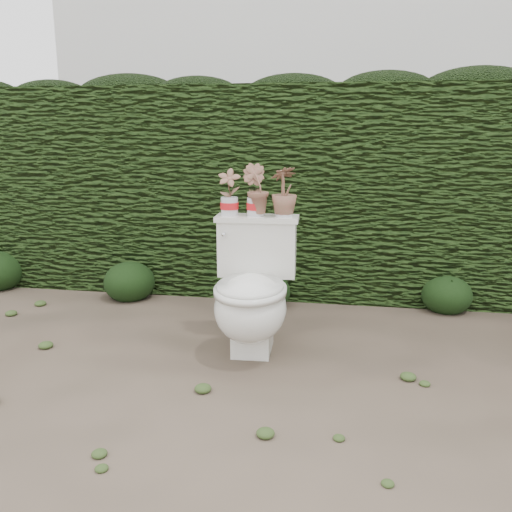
% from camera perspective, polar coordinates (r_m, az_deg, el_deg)
% --- Properties ---
extents(ground, '(60.00, 60.00, 0.00)m').
position_cam_1_polar(ground, '(3.14, -0.54, -10.93)').
color(ground, brown).
rests_on(ground, ground).
extents(hedge, '(8.00, 1.00, 1.60)m').
position_cam_1_polar(hedge, '(4.48, 3.12, 7.00)').
color(hedge, '#2A4517').
rests_on(hedge, ground).
extents(house_wall, '(8.00, 3.50, 4.00)m').
position_cam_1_polar(house_wall, '(8.85, 10.79, 17.68)').
color(house_wall, silver).
rests_on(house_wall, ground).
extents(toilet, '(0.51, 0.70, 0.78)m').
position_cam_1_polar(toilet, '(3.13, -0.40, -4.05)').
color(toilet, silver).
rests_on(toilet, ground).
extents(potted_plant_left, '(0.14, 0.10, 0.27)m').
position_cam_1_polar(potted_plant_left, '(3.28, -2.83, 6.61)').
color(potted_plant_left, '#1F6528').
rests_on(potted_plant_left, toilet).
extents(potted_plant_center, '(0.20, 0.18, 0.30)m').
position_cam_1_polar(potted_plant_center, '(3.25, -0.03, 6.84)').
color(potted_plant_center, '#1F6528').
rests_on(potted_plant_center, toilet).
extents(potted_plant_right, '(0.22, 0.22, 0.28)m').
position_cam_1_polar(potted_plant_right, '(3.24, 2.97, 6.65)').
color(potted_plant_right, '#1F6528').
rests_on(potted_plant_right, toilet).
extents(liriope_clump_1, '(0.39, 0.39, 0.31)m').
position_cam_1_polar(liriope_clump_1, '(4.31, -13.20, -2.31)').
color(liriope_clump_1, black).
rests_on(liriope_clump_1, ground).
extents(liriope_clump_2, '(0.33, 0.33, 0.27)m').
position_cam_1_polar(liriope_clump_2, '(4.04, 1.30, -3.34)').
color(liriope_clump_2, black).
rests_on(liriope_clump_2, ground).
extents(liriope_clump_3, '(0.36, 0.36, 0.29)m').
position_cam_1_polar(liriope_clump_3, '(4.15, 19.44, -3.49)').
color(liriope_clump_3, black).
rests_on(liriope_clump_3, ground).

